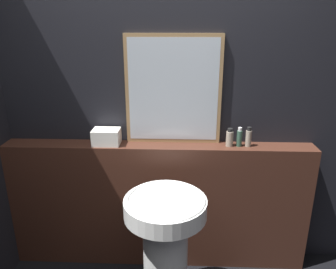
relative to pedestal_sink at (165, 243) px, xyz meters
The scene contains 8 objects.
wall_back 0.96m from the pedestal_sink, 97.08° to the left, with size 8.00×0.06×2.50m.
vanity_counter 0.49m from the pedestal_sink, 98.79° to the left, with size 2.25×0.18×0.99m.
pedestal_sink is the anchor object (origin of this frame).
mirror 1.02m from the pedestal_sink, 86.84° to the left, with size 0.68×0.03×0.77m.
towel_stack 0.85m from the pedestal_sink, 132.59° to the left, with size 0.19×0.14×0.11m.
shampoo_bottle 0.84m from the pedestal_sink, 48.29° to the left, with size 0.05×0.05×0.13m.
conditioner_bottle 0.88m from the pedestal_sink, 44.10° to the left, with size 0.04×0.04×0.14m.
lotion_bottle 0.92m from the pedestal_sink, 40.70° to the left, with size 0.04×0.04×0.14m.
Camera 1 is at (0.16, -0.90, 1.84)m, focal length 35.00 mm.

